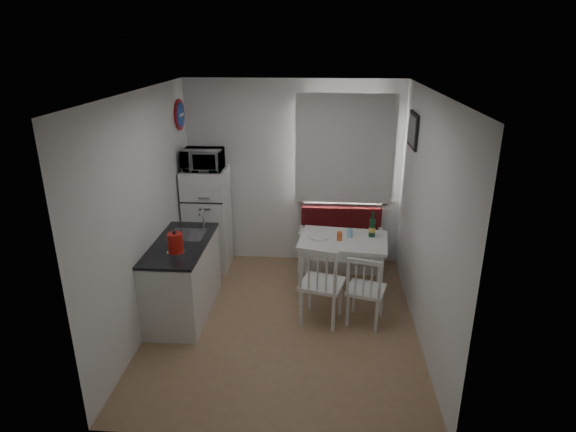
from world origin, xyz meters
name	(u,v)px	position (x,y,z in m)	size (l,w,h in m)	color
floor	(284,322)	(0.00, 0.00, 0.00)	(3.00, 3.50, 0.02)	#92734E
ceiling	(283,92)	(0.00, 0.00, 2.60)	(3.00, 3.50, 0.02)	white
wall_back	(294,174)	(0.00, 1.75, 1.30)	(3.00, 0.02, 2.60)	white
wall_front	(263,302)	(0.00, -1.75, 1.30)	(3.00, 0.02, 2.60)	white
wall_left	(146,214)	(-1.50, 0.00, 1.30)	(0.02, 3.50, 2.60)	white
wall_right	(427,221)	(1.50, 0.00, 1.30)	(0.02, 3.50, 2.60)	white
window	(345,152)	(0.70, 1.72, 1.62)	(1.22, 0.06, 1.47)	white
curtain	(345,150)	(0.70, 1.65, 1.68)	(1.35, 0.02, 1.50)	white
kitchen_counter	(183,277)	(-1.20, 0.16, 0.46)	(0.62, 1.32, 1.16)	white
wall_sign	(180,115)	(-1.47, 1.45, 2.15)	(0.40, 0.40, 0.03)	#193A97
picture_frame	(413,130)	(1.48, 1.10, 2.05)	(0.04, 0.52, 0.42)	black
bench	(340,249)	(0.68, 1.51, 0.28)	(1.18, 0.46, 0.85)	white
dining_table	(343,245)	(0.68, 0.66, 0.70)	(1.13, 0.85, 0.79)	white
chair_left	(322,277)	(0.43, -0.01, 0.60)	(0.56, 0.54, 0.53)	white
chair_right	(367,284)	(0.93, 0.00, 0.54)	(0.50, 0.49, 0.46)	white
fridge	(208,219)	(-1.18, 1.40, 0.72)	(0.57, 0.57, 1.44)	white
microwave	(203,160)	(-1.18, 1.35, 1.58)	(0.52, 0.35, 0.29)	white
kettle	(175,243)	(-1.15, -0.15, 1.03)	(0.20, 0.20, 0.26)	#B7170E
wine_bottle	(372,224)	(1.03, 0.76, 0.95)	(0.08, 0.08, 0.32)	#113820
drinking_glass_orange	(340,236)	(0.63, 0.61, 0.85)	(0.06, 0.06, 0.11)	#EA5A27
drinking_glass_blue	(350,233)	(0.76, 0.71, 0.85)	(0.07, 0.07, 0.11)	#8ACAEB
plate	(319,237)	(0.38, 0.68, 0.80)	(0.25, 0.25, 0.02)	white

